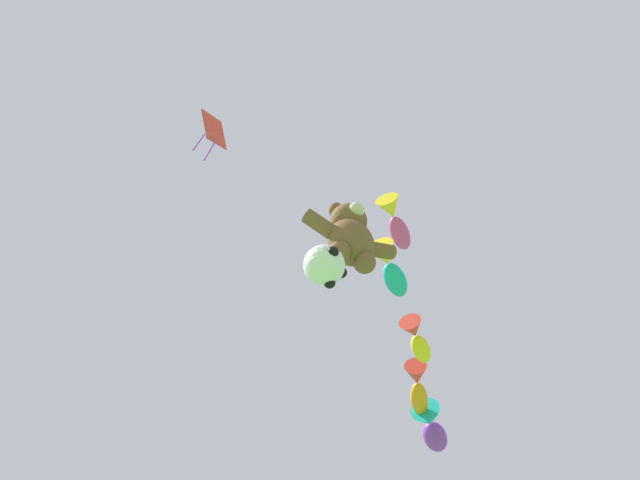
{
  "coord_description": "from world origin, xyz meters",
  "views": [
    {
      "loc": [
        -1.81,
        1.81,
        1.57
      ],
      "look_at": [
        0.24,
        5.98,
        9.66
      ],
      "focal_mm": 28.0,
      "sensor_mm": 36.0,
      "label": 1
    }
  ],
  "objects": [
    {
      "name": "diamond_kite",
      "position": [
        -2.47,
        6.18,
        12.98
      ],
      "size": [
        0.9,
        0.7,
        2.46
      ],
      "color": "red"
    },
    {
      "name": "soccer_ball_kite",
      "position": [
        0.3,
        5.92,
        8.74
      ],
      "size": [
        0.8,
        0.79,
        0.73
      ],
      "color": "white"
    },
    {
      "name": "teddy_bear_kite",
      "position": [
        0.92,
        5.98,
        10.38
      ],
      "size": [
        2.1,
        0.93,
        2.13
      ],
      "color": "brown"
    },
    {
      "name": "fish_kite_tangerine",
      "position": [
        6.78,
        11.78,
        13.74
      ],
      "size": [
        1.91,
        2.27,
        0.75
      ],
      "color": "orange"
    },
    {
      "name": "fish_kite_goldfin",
      "position": [
        5.38,
        9.7,
        13.32
      ],
      "size": [
        1.72,
        1.63,
        0.69
      ],
      "color": "yellow"
    },
    {
      "name": "fish_kite_violet",
      "position": [
        8.28,
        13.27,
        13.74
      ],
      "size": [
        2.28,
        2.24,
        1.06
      ],
      "color": "purple"
    },
    {
      "name": "fish_kite_magenta",
      "position": [
        2.74,
        6.5,
        13.44
      ],
      "size": [
        1.62,
        1.52,
        0.63
      ],
      "color": "#E53F9E"
    },
    {
      "name": "fish_kite_teal",
      "position": [
        3.67,
        8.21,
        14.11
      ],
      "size": [
        1.97,
        1.83,
        0.82
      ],
      "color": "#19ADB2"
    }
  ]
}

